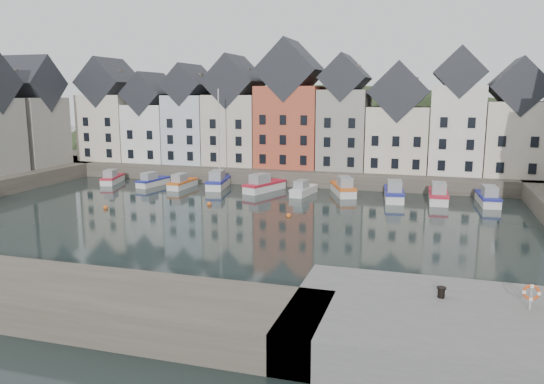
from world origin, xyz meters
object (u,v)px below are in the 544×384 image
at_px(boat_d, 218,181).
at_px(mooring_bollard, 441,292).
at_px(life_ring_post, 531,293).
at_px(boat_a, 112,179).

distance_m(boat_d, mooring_bollard, 46.32).
relative_size(boat_d, life_ring_post, 10.10).
xyz_separation_m(boat_d, life_ring_post, (31.74, -37.56, 2.01)).
relative_size(boat_a, life_ring_post, 4.55).
xyz_separation_m(mooring_bollard, life_ring_post, (4.09, -0.43, 0.55)).
xyz_separation_m(boat_a, mooring_bollard, (43.20, -36.18, 1.66)).
bearing_deg(boat_d, mooring_bollard, -63.18).
distance_m(mooring_bollard, life_ring_post, 4.15).
bearing_deg(life_ring_post, boat_d, 130.20).
height_order(boat_d, life_ring_post, boat_d).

